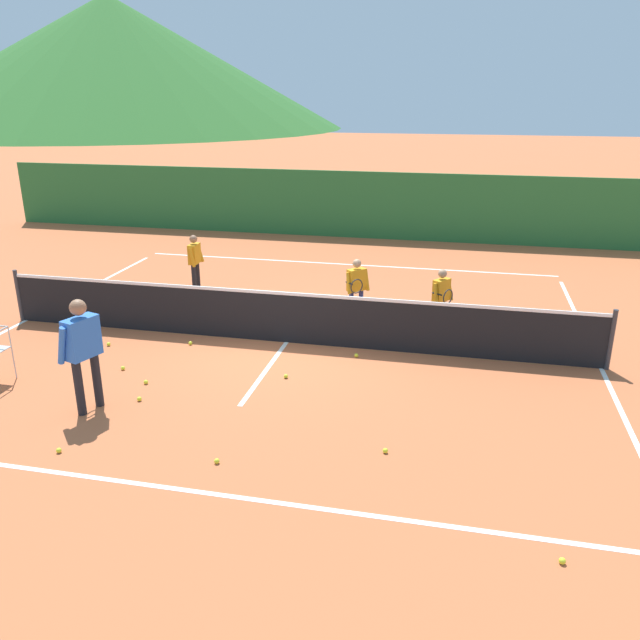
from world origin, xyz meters
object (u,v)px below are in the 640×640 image
(tennis_ball_5, at_px, (217,461))
(tennis_ball_7, at_px, (109,344))
(tennis_ball_10, at_px, (562,561))
(tennis_net, at_px, (286,317))
(tennis_ball_11, at_px, (385,451))
(student_2, at_px, (441,294))
(tennis_ball_6, at_px, (146,382))
(tennis_ball_4, at_px, (286,376))
(student_1, at_px, (357,284))
(tennis_ball_3, at_px, (59,450))
(tennis_ball_1, at_px, (139,399))
(tennis_ball_9, at_px, (190,343))
(instructor, at_px, (83,345))
(tennis_ball_0, at_px, (356,355))
(student_0, at_px, (195,258))
(tennis_ball_2, at_px, (123,368))

(tennis_ball_5, distance_m, tennis_ball_7, 4.67)
(tennis_ball_10, bearing_deg, tennis_ball_7, 150.17)
(tennis_net, bearing_deg, tennis_ball_11, -56.62)
(student_2, xyz_separation_m, tennis_ball_6, (-4.44, -3.42, -0.71))
(tennis_ball_4, distance_m, tennis_ball_7, 3.59)
(student_1, xyz_separation_m, tennis_ball_3, (-2.90, -5.80, -0.73))
(tennis_ball_1, height_order, tennis_ball_6, same)
(student_2, height_order, tennis_ball_1, student_2)
(tennis_ball_5, distance_m, tennis_ball_10, 4.10)
(tennis_ball_9, bearing_deg, tennis_ball_6, -90.70)
(tennis_ball_5, height_order, tennis_ball_11, same)
(tennis_ball_4, xyz_separation_m, tennis_ball_9, (-2.09, 1.01, 0.00))
(tennis_ball_1, relative_size, tennis_ball_7, 1.00)
(tennis_ball_10, bearing_deg, student_1, 115.76)
(instructor, relative_size, tennis_ball_3, 24.87)
(instructor, relative_size, tennis_ball_11, 24.87)
(tennis_ball_0, distance_m, tennis_ball_10, 5.47)
(student_0, distance_m, tennis_ball_2, 4.60)
(student_0, distance_m, tennis_ball_0, 5.36)
(student_2, bearing_deg, tennis_ball_5, -115.10)
(student_0, relative_size, tennis_ball_0, 19.10)
(student_1, bearing_deg, student_2, -8.81)
(tennis_ball_7, height_order, tennis_ball_10, same)
(tennis_ball_2, distance_m, tennis_ball_3, 2.59)
(tennis_ball_2, distance_m, tennis_ball_7, 1.21)
(student_2, xyz_separation_m, tennis_ball_3, (-4.58, -5.54, -0.71))
(instructor, distance_m, tennis_ball_10, 6.67)
(tennis_ball_1, distance_m, tennis_ball_10, 6.20)
(student_1, bearing_deg, tennis_ball_6, -126.91)
(student_1, relative_size, tennis_ball_9, 18.67)
(student_1, relative_size, student_2, 1.03)
(tennis_ball_3, relative_size, tennis_ball_4, 1.00)
(instructor, xyz_separation_m, tennis_ball_10, (6.31, -1.92, -0.98))
(student_0, height_order, tennis_ball_0, student_0)
(tennis_ball_1, bearing_deg, student_0, 104.18)
(student_0, height_order, tennis_ball_4, student_0)
(tennis_ball_10, bearing_deg, tennis_ball_3, 172.93)
(tennis_ball_0, bearing_deg, student_1, 99.80)
(tennis_ball_0, height_order, tennis_ball_3, same)
(instructor, distance_m, tennis_ball_1, 1.20)
(tennis_ball_1, relative_size, tennis_ball_3, 1.00)
(student_0, relative_size, tennis_ball_9, 19.10)
(tennis_ball_7, bearing_deg, tennis_ball_3, -69.72)
(tennis_ball_9, bearing_deg, tennis_net, 16.74)
(tennis_ball_1, distance_m, tennis_ball_9, 2.27)
(student_2, distance_m, tennis_ball_7, 6.26)
(tennis_ball_4, xyz_separation_m, tennis_ball_7, (-3.53, 0.64, 0.00))
(tennis_ball_5, height_order, tennis_ball_7, same)
(student_2, distance_m, tennis_ball_9, 4.79)
(student_0, xyz_separation_m, tennis_ball_9, (1.23, -3.22, -0.75))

